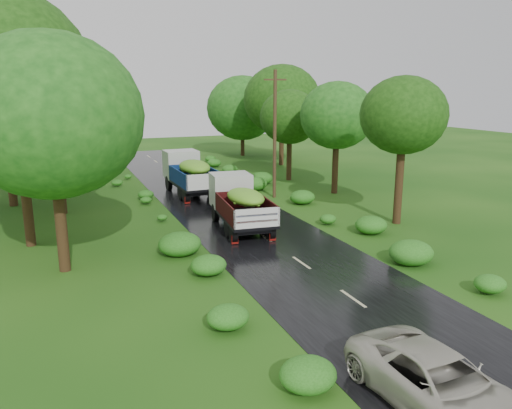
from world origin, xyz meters
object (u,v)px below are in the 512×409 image
truck_far (189,171)px  utility_pole (275,133)px  truck_near (239,201)px  car (439,383)px

truck_far → utility_pole: size_ratio=0.80×
truck_near → car: (-1.07, -16.23, -0.79)m
truck_far → utility_pole: (5.07, -3.26, 2.74)m
car → utility_pole: 23.43m
truck_near → car: 16.28m
car → utility_pole: utility_pole is taller
utility_pole → truck_near: bearing=-114.0°
truck_near → utility_pole: bearing=57.9°
utility_pole → car: bearing=-90.7°
truck_near → truck_far: truck_far is taller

